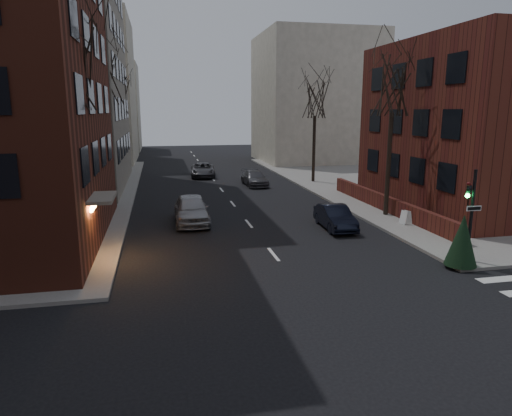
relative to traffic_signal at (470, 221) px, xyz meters
The scene contains 19 objects.
building_right_brick 13.65m from the traffic_signal, 49.44° to the left, with size 12.00×14.00×11.00m, color #582319.
low_wall_right 10.18m from the traffic_signal, 82.24° to the left, with size 0.35×16.00×1.00m, color #582319.
building_distant_la 51.89m from the traffic_signal, 116.50° to the left, with size 14.00×16.00×18.00m, color beige.
building_distant_ra 42.05m from the traffic_signal, 80.23° to the left, with size 14.00×14.00×16.00m, color beige.
building_distant_lb 66.59m from the traffic_signal, 108.38° to the left, with size 10.00×12.00×14.00m, color beige.
traffic_signal is the anchor object (origin of this frame).
tree_left_a 18.66m from the traffic_signal, 163.35° to the left, with size 4.18×4.18×10.26m.
tree_left_b 24.87m from the traffic_signal, 134.54° to the left, with size 4.40×4.40×10.80m.
tree_left_c 35.76m from the traffic_signal, 118.36° to the left, with size 3.96×3.96×9.72m.
tree_right_a 10.92m from the traffic_signal, 84.53° to the left, with size 3.96×3.96×9.72m.
tree_right_b 23.71m from the traffic_signal, 87.85° to the left, with size 3.74×3.74×9.18m.
streetlamp_near 20.86m from the traffic_signal, 141.13° to the left, with size 0.36×0.36×6.28m.
streetlamp_far 36.81m from the traffic_signal, 116.06° to the left, with size 0.36×0.36×6.28m.
parked_sedan 7.76m from the traffic_signal, 116.14° to the left, with size 1.41×4.05×1.33m, color black.
car_lane_silver 14.98m from the traffic_signal, 138.76° to the left, with size 1.99×4.94×1.68m, color #929297.
car_lane_gray 23.16m from the traffic_signal, 101.85° to the left, with size 1.81×4.46×1.29m, color #444449.
car_lane_far 30.32m from the traffic_signal, 106.76° to the left, with size 2.31×5.00×1.39m, color #3C3B40.
sandwich_board 6.66m from the traffic_signal, 82.96° to the left, with size 0.36×0.50×0.80m, color white.
evergreen_shrub 1.04m from the traffic_signal, 142.18° to the right, with size 1.32×1.32×2.20m, color black.
Camera 1 is at (-5.02, -7.74, 6.60)m, focal length 32.00 mm.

